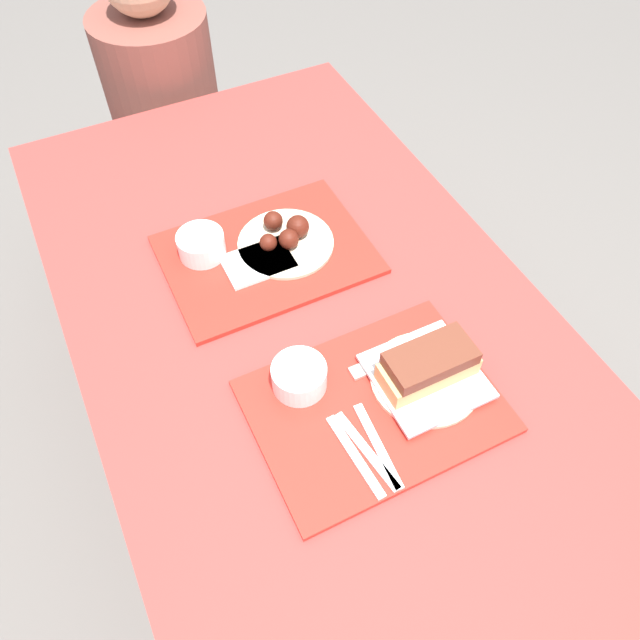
# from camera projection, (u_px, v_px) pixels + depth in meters

# --- Properties ---
(ground_plane) EXTENTS (12.00, 12.00, 0.00)m
(ground_plane) POSITION_uv_depth(u_px,v_px,m) (318.00, 480.00, 1.84)
(ground_plane) COLOR #605B56
(picnic_table) EXTENTS (0.91, 1.72, 0.75)m
(picnic_table) POSITION_uv_depth(u_px,v_px,m) (317.00, 352.00, 1.31)
(picnic_table) COLOR maroon
(picnic_table) RESTS_ON ground_plane
(picnic_bench_far) EXTENTS (0.87, 0.28, 0.43)m
(picnic_bench_far) POSITION_uv_depth(u_px,v_px,m) (180.00, 168.00, 2.13)
(picnic_bench_far) COLOR maroon
(picnic_bench_far) RESTS_ON ground_plane
(tray_near) EXTENTS (0.44, 0.32, 0.01)m
(tray_near) POSITION_uv_depth(u_px,v_px,m) (374.00, 406.00, 1.12)
(tray_near) COLOR red
(tray_near) RESTS_ON picnic_table
(tray_far) EXTENTS (0.44, 0.32, 0.01)m
(tray_far) POSITION_uv_depth(u_px,v_px,m) (267.00, 254.00, 1.35)
(tray_far) COLOR red
(tray_far) RESTS_ON picnic_table
(bowl_coleslaw_near) EXTENTS (0.10, 0.10, 0.05)m
(bowl_coleslaw_near) POSITION_uv_depth(u_px,v_px,m) (299.00, 376.00, 1.12)
(bowl_coleslaw_near) COLOR white
(bowl_coleslaw_near) RESTS_ON tray_near
(brisket_sandwich_plate) EXTENTS (0.20, 0.20, 0.08)m
(brisket_sandwich_plate) POSITION_uv_depth(u_px,v_px,m) (428.00, 370.00, 1.12)
(brisket_sandwich_plate) COLOR beige
(brisket_sandwich_plate) RESTS_ON tray_near
(plastic_fork_near) EXTENTS (0.04, 0.17, 0.00)m
(plastic_fork_near) POSITION_uv_depth(u_px,v_px,m) (367.00, 451.00, 1.06)
(plastic_fork_near) COLOR white
(plastic_fork_near) RESTS_ON tray_near
(plastic_knife_near) EXTENTS (0.03, 0.17, 0.00)m
(plastic_knife_near) POSITION_uv_depth(u_px,v_px,m) (378.00, 445.00, 1.07)
(plastic_knife_near) COLOR white
(plastic_knife_near) RESTS_ON tray_near
(plastic_spoon_near) EXTENTS (0.03, 0.17, 0.00)m
(plastic_spoon_near) POSITION_uv_depth(u_px,v_px,m) (355.00, 456.00, 1.06)
(plastic_spoon_near) COLOR white
(plastic_spoon_near) RESTS_ON tray_near
(condiment_packet) EXTENTS (0.04, 0.03, 0.01)m
(condiment_packet) POSITION_uv_depth(u_px,v_px,m) (360.00, 371.00, 1.16)
(condiment_packet) COLOR #A59E93
(condiment_packet) RESTS_ON tray_near
(bowl_coleslaw_far) EXTENTS (0.10, 0.10, 0.05)m
(bowl_coleslaw_far) POSITION_uv_depth(u_px,v_px,m) (201.00, 244.00, 1.32)
(bowl_coleslaw_far) COLOR white
(bowl_coleslaw_far) RESTS_ON tray_far
(wings_plate_far) EXTENTS (0.21, 0.21, 0.06)m
(wings_plate_far) POSITION_uv_depth(u_px,v_px,m) (285.00, 237.00, 1.35)
(wings_plate_far) COLOR beige
(wings_plate_far) RESTS_ON tray_far
(napkin_far) EXTENTS (0.14, 0.10, 0.01)m
(napkin_far) POSITION_uv_depth(u_px,v_px,m) (258.00, 262.00, 1.32)
(napkin_far) COLOR white
(napkin_far) RESTS_ON tray_far
(person_seated_across) EXTENTS (0.34, 0.34, 0.66)m
(person_seated_across) POSITION_uv_depth(u_px,v_px,m) (159.00, 78.00, 1.86)
(person_seated_across) COLOR brown
(person_seated_across) RESTS_ON picnic_bench_far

